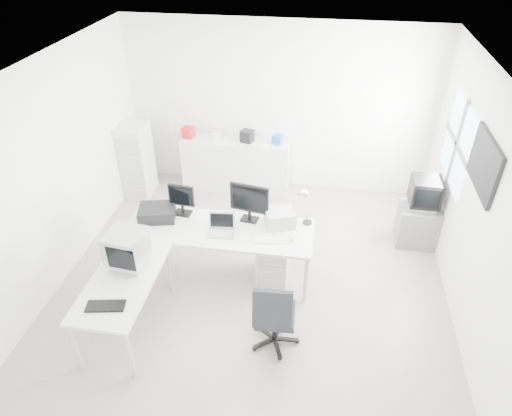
% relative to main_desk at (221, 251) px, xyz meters
% --- Properties ---
extents(floor, '(5.00, 5.00, 0.01)m').
position_rel_main_desk_xyz_m(floor, '(0.45, -0.03, -0.38)').
color(floor, beige).
rests_on(floor, ground).
extents(ceiling, '(5.00, 5.00, 0.01)m').
position_rel_main_desk_xyz_m(ceiling, '(0.45, -0.03, 2.42)').
color(ceiling, white).
rests_on(ceiling, back_wall).
extents(back_wall, '(5.00, 0.02, 2.80)m').
position_rel_main_desk_xyz_m(back_wall, '(0.45, 2.47, 1.02)').
color(back_wall, white).
rests_on(back_wall, floor).
extents(left_wall, '(0.02, 5.00, 2.80)m').
position_rel_main_desk_xyz_m(left_wall, '(-2.05, -0.03, 1.02)').
color(left_wall, white).
rests_on(left_wall, floor).
extents(right_wall, '(0.02, 5.00, 2.80)m').
position_rel_main_desk_xyz_m(right_wall, '(2.95, -0.03, 1.02)').
color(right_wall, white).
rests_on(right_wall, floor).
extents(window, '(0.02, 1.20, 1.10)m').
position_rel_main_desk_xyz_m(window, '(2.93, 1.17, 1.23)').
color(window, white).
rests_on(window, right_wall).
extents(wall_picture, '(0.04, 0.90, 0.60)m').
position_rel_main_desk_xyz_m(wall_picture, '(2.92, 0.07, 1.52)').
color(wall_picture, black).
rests_on(wall_picture, right_wall).
extents(main_desk, '(2.40, 0.80, 0.75)m').
position_rel_main_desk_xyz_m(main_desk, '(0.00, 0.00, 0.00)').
color(main_desk, silver).
rests_on(main_desk, floor).
extents(side_desk, '(0.70, 1.40, 0.75)m').
position_rel_main_desk_xyz_m(side_desk, '(-0.85, -1.10, 0.00)').
color(side_desk, silver).
rests_on(side_desk, floor).
extents(drawer_pedestal, '(0.40, 0.50, 0.60)m').
position_rel_main_desk_xyz_m(drawer_pedestal, '(0.70, 0.05, -0.08)').
color(drawer_pedestal, silver).
rests_on(drawer_pedestal, floor).
extents(inkjet_printer, '(0.53, 0.46, 0.16)m').
position_rel_main_desk_xyz_m(inkjet_printer, '(-0.85, 0.10, 0.46)').
color(inkjet_printer, black).
rests_on(inkjet_printer, main_desk).
extents(lcd_monitor_small, '(0.37, 0.24, 0.44)m').
position_rel_main_desk_xyz_m(lcd_monitor_small, '(-0.55, 0.25, 0.59)').
color(lcd_monitor_small, black).
rests_on(lcd_monitor_small, main_desk).
extents(lcd_monitor_large, '(0.54, 0.29, 0.53)m').
position_rel_main_desk_xyz_m(lcd_monitor_large, '(0.35, 0.25, 0.64)').
color(lcd_monitor_large, black).
rests_on(lcd_monitor_large, main_desk).
extents(laptop, '(0.37, 0.38, 0.23)m').
position_rel_main_desk_xyz_m(laptop, '(0.05, -0.10, 0.49)').
color(laptop, '#B7B7BA').
rests_on(laptop, main_desk).
extents(white_keyboard, '(0.39, 0.16, 0.02)m').
position_rel_main_desk_xyz_m(white_keyboard, '(0.65, -0.15, 0.38)').
color(white_keyboard, silver).
rests_on(white_keyboard, main_desk).
extents(white_mouse, '(0.06, 0.06, 0.06)m').
position_rel_main_desk_xyz_m(white_mouse, '(0.95, -0.10, 0.40)').
color(white_mouse, silver).
rests_on(white_mouse, main_desk).
extents(laser_printer, '(0.45, 0.41, 0.21)m').
position_rel_main_desk_xyz_m(laser_printer, '(0.75, 0.22, 0.48)').
color(laser_printer, '#B1B1B1').
rests_on(laser_printer, main_desk).
extents(desk_lamp, '(0.17, 0.17, 0.44)m').
position_rel_main_desk_xyz_m(desk_lamp, '(1.10, 0.30, 0.60)').
color(desk_lamp, silver).
rests_on(desk_lamp, main_desk).
extents(crt_monitor, '(0.45, 0.45, 0.47)m').
position_rel_main_desk_xyz_m(crt_monitor, '(-0.85, -0.85, 0.61)').
color(crt_monitor, '#B7B7BA').
rests_on(crt_monitor, side_desk).
extents(black_keyboard, '(0.42, 0.23, 0.03)m').
position_rel_main_desk_xyz_m(black_keyboard, '(-0.85, -1.50, 0.39)').
color(black_keyboard, black).
rests_on(black_keyboard, side_desk).
extents(office_chair, '(0.59, 0.59, 0.98)m').
position_rel_main_desk_xyz_m(office_chair, '(0.86, -1.04, 0.11)').
color(office_chair, '#232427').
rests_on(office_chair, floor).
extents(tv_cabinet, '(0.56, 0.46, 0.61)m').
position_rel_main_desk_xyz_m(tv_cabinet, '(2.67, 1.12, -0.07)').
color(tv_cabinet, slate).
rests_on(tv_cabinet, floor).
extents(crt_tv, '(0.50, 0.48, 0.45)m').
position_rel_main_desk_xyz_m(crt_tv, '(2.67, 1.12, 0.46)').
color(crt_tv, black).
rests_on(crt_tv, tv_cabinet).
extents(sideboard, '(1.81, 0.45, 0.91)m').
position_rel_main_desk_xyz_m(sideboard, '(-0.23, 2.21, 0.08)').
color(sideboard, silver).
rests_on(sideboard, floor).
extents(clutter_box_a, '(0.21, 0.19, 0.18)m').
position_rel_main_desk_xyz_m(clutter_box_a, '(-1.03, 2.21, 0.62)').
color(clutter_box_a, red).
rests_on(clutter_box_a, sideboard).
extents(clutter_box_b, '(0.14, 0.13, 0.12)m').
position_rel_main_desk_xyz_m(clutter_box_b, '(-0.53, 2.21, 0.59)').
color(clutter_box_b, silver).
rests_on(clutter_box_b, sideboard).
extents(clutter_box_c, '(0.23, 0.22, 0.19)m').
position_rel_main_desk_xyz_m(clutter_box_c, '(-0.03, 2.21, 0.63)').
color(clutter_box_c, black).
rests_on(clutter_box_c, sideboard).
extents(clutter_box_d, '(0.18, 0.17, 0.15)m').
position_rel_main_desk_xyz_m(clutter_box_d, '(0.47, 2.21, 0.61)').
color(clutter_box_d, '#1962B4').
rests_on(clutter_box_d, sideboard).
extents(clutter_bottle, '(0.07, 0.07, 0.22)m').
position_rel_main_desk_xyz_m(clutter_bottle, '(-1.33, 2.25, 0.64)').
color(clutter_bottle, silver).
rests_on(clutter_bottle, sideboard).
extents(filing_cabinet, '(0.44, 0.52, 1.25)m').
position_rel_main_desk_xyz_m(filing_cabinet, '(-1.83, 1.81, 0.25)').
color(filing_cabinet, silver).
rests_on(filing_cabinet, floor).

